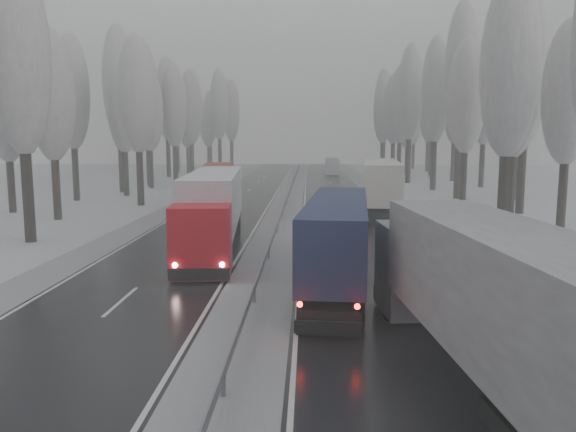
# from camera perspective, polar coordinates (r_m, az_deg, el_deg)

# --- Properties ---
(carriageway_right) EXTENTS (7.50, 200.00, 0.03)m
(carriageway_right) POSITION_cam_1_polar(r_m,az_deg,el_deg) (39.72, 6.64, -1.36)
(carriageway_right) COLOR black
(carriageway_right) RESTS_ON ground
(carriageway_left) EXTENTS (7.50, 200.00, 0.03)m
(carriageway_left) POSITION_cam_1_polar(r_m,az_deg,el_deg) (40.27, -8.43, -1.26)
(carriageway_left) COLOR black
(carriageway_left) RESTS_ON ground
(median_slush) EXTENTS (3.00, 200.00, 0.04)m
(median_slush) POSITION_cam_1_polar(r_m,az_deg,el_deg) (39.65, -0.94, -1.31)
(median_slush) COLOR #9DA0A4
(median_slush) RESTS_ON ground
(shoulder_right) EXTENTS (2.40, 200.00, 0.04)m
(shoulder_right) POSITION_cam_1_polar(r_m,az_deg,el_deg) (40.41, 13.66, -1.36)
(shoulder_right) COLOR #9DA0A4
(shoulder_right) RESTS_ON ground
(shoulder_left) EXTENTS (2.40, 200.00, 0.04)m
(shoulder_left) POSITION_cam_1_polar(r_m,az_deg,el_deg) (41.45, -15.17, -1.18)
(shoulder_left) COLOR #9DA0A4
(shoulder_left) RESTS_ON ground
(median_guardrail) EXTENTS (0.12, 200.00, 0.76)m
(median_guardrail) POSITION_cam_1_polar(r_m,az_deg,el_deg) (39.54, -0.95, -0.49)
(median_guardrail) COLOR slate
(median_guardrail) RESTS_ON ground
(tree_18) EXTENTS (3.60, 3.60, 16.58)m
(tree_18) POSITION_cam_1_polar(r_m,az_deg,el_deg) (38.43, 21.60, 13.83)
(tree_18) COLOR black
(tree_18) RESTS_ON ground
(tree_19) EXTENTS (3.60, 3.60, 14.57)m
(tree_19) POSITION_cam_1_polar(r_m,az_deg,el_deg) (44.05, 26.65, 11.05)
(tree_19) COLOR black
(tree_19) RESTS_ON ground
(tree_20) EXTENTS (3.60, 3.60, 15.71)m
(tree_20) POSITION_cam_1_polar(r_m,az_deg,el_deg) (47.14, 22.19, 11.92)
(tree_20) COLOR black
(tree_20) RESTS_ON ground
(tree_21) EXTENTS (3.60, 3.60, 18.62)m
(tree_21) POSITION_cam_1_polar(r_m,az_deg,el_deg) (51.81, 23.13, 13.52)
(tree_21) COLOR black
(tree_21) RESTS_ON ground
(tree_22) EXTENTS (3.60, 3.60, 15.86)m
(tree_22) POSITION_cam_1_polar(r_m,az_deg,el_deg) (56.82, 17.70, 11.45)
(tree_22) COLOR black
(tree_22) RESTS_ON ground
(tree_23) EXTENTS (3.60, 3.60, 13.55)m
(tree_23) POSITION_cam_1_polar(r_m,az_deg,el_deg) (62.45, 22.29, 9.52)
(tree_23) COLOR black
(tree_23) RESTS_ON ground
(tree_24) EXTENTS (3.60, 3.60, 20.49)m
(tree_24) POSITION_cam_1_polar(r_m,az_deg,el_deg) (62.52, 17.25, 13.82)
(tree_24) COLOR black
(tree_24) RESTS_ON ground
(tree_25) EXTENTS (3.60, 3.60, 19.44)m
(tree_25) POSITION_cam_1_polar(r_m,az_deg,el_deg) (68.29, 22.08, 12.51)
(tree_25) COLOR black
(tree_25) RESTS_ON ground
(tree_26) EXTENTS (3.60, 3.60, 18.78)m
(tree_26) POSITION_cam_1_polar(r_m,az_deg,el_deg) (72.26, 14.80, 12.20)
(tree_26) COLOR black
(tree_26) RESTS_ON ground
(tree_27) EXTENTS (3.60, 3.60, 17.62)m
(tree_27) POSITION_cam_1_polar(r_m,az_deg,el_deg) (77.88, 19.37, 11.14)
(tree_27) COLOR black
(tree_27) RESTS_ON ground
(tree_28) EXTENTS (3.60, 3.60, 19.62)m
(tree_28) POSITION_cam_1_polar(r_m,az_deg,el_deg) (82.52, 12.32, 12.08)
(tree_28) COLOR black
(tree_28) RESTS_ON ground
(tree_29) EXTENTS (3.60, 3.60, 18.11)m
(tree_29) POSITION_cam_1_polar(r_m,az_deg,el_deg) (87.90, 16.65, 11.04)
(tree_29) COLOR black
(tree_29) RESTS_ON ground
(tree_30) EXTENTS (3.60, 3.60, 17.86)m
(tree_30) POSITION_cam_1_polar(r_m,az_deg,el_deg) (92.07, 11.35, 10.96)
(tree_30) COLOR black
(tree_30) RESTS_ON ground
(tree_31) EXTENTS (3.60, 3.60, 18.58)m
(tree_31) POSITION_cam_1_polar(r_m,az_deg,el_deg) (97.11, 14.49, 10.97)
(tree_31) COLOR black
(tree_31) RESTS_ON ground
(tree_32) EXTENTS (3.60, 3.60, 17.33)m
(tree_32) POSITION_cam_1_polar(r_m,az_deg,el_deg) (99.48, 10.69, 10.54)
(tree_32) COLOR black
(tree_32) RESTS_ON ground
(tree_33) EXTENTS (3.60, 3.60, 14.33)m
(tree_33) POSITION_cam_1_polar(r_m,az_deg,el_deg) (103.85, 12.06, 9.33)
(tree_33) COLOR black
(tree_33) RESTS_ON ground
(tree_34) EXTENTS (3.60, 3.60, 17.63)m
(tree_34) POSITION_cam_1_polar(r_m,az_deg,el_deg) (106.39, 9.63, 10.49)
(tree_34) COLOR black
(tree_34) RESTS_ON ground
(tree_35) EXTENTS (3.60, 3.60, 18.25)m
(tree_35) POSITION_cam_1_polar(r_m,az_deg,el_deg) (111.89, 14.12, 10.43)
(tree_35) COLOR black
(tree_35) RESTS_ON ground
(tree_36) EXTENTS (3.60, 3.60, 20.23)m
(tree_36) POSITION_cam_1_polar(r_m,az_deg,el_deg) (116.40, 9.66, 11.07)
(tree_36) COLOR black
(tree_36) RESTS_ON ground
(tree_37) EXTENTS (3.60, 3.60, 16.37)m
(tree_37) POSITION_cam_1_polar(r_m,az_deg,el_deg) (121.31, 12.70, 9.70)
(tree_37) COLOR black
(tree_37) RESTS_ON ground
(tree_38) EXTENTS (3.60, 3.60, 17.97)m
(tree_38) POSITION_cam_1_polar(r_m,az_deg,el_deg) (127.01, 9.78, 10.15)
(tree_38) COLOR black
(tree_38) RESTS_ON ground
(tree_39) EXTENTS (3.60, 3.60, 16.19)m
(tree_39) POSITION_cam_1_polar(r_m,az_deg,el_deg) (131.32, 10.77, 9.55)
(tree_39) COLOR black
(tree_39) RESTS_ON ground
(tree_58) EXTENTS (3.60, 3.60, 17.21)m
(tree_58) POSITION_cam_1_polar(r_m,az_deg,el_deg) (38.09, -25.63, 14.29)
(tree_58) COLOR black
(tree_58) RESTS_ON ground
(tree_60) EXTENTS (3.60, 3.60, 14.84)m
(tree_60) POSITION_cam_1_polar(r_m,az_deg,el_deg) (47.72, -22.93, 11.16)
(tree_60) COLOR black
(tree_60) RESTS_ON ground
(tree_61) EXTENTS (3.60, 3.60, 13.95)m
(tree_61) POSITION_cam_1_polar(r_m,az_deg,el_deg) (53.83, -26.74, 9.89)
(tree_61) COLOR black
(tree_61) RESTS_ON ground
(tree_62) EXTENTS (3.60, 3.60, 16.04)m
(tree_62) POSITION_cam_1_polar(r_m,az_deg,el_deg) (55.33, -15.07, 11.77)
(tree_62) COLOR black
(tree_62) RESTS_ON ground
(tree_63) EXTENTS (3.60, 3.60, 16.88)m
(tree_63) POSITION_cam_1_polar(r_m,az_deg,el_deg) (61.81, -21.14, 11.58)
(tree_63) COLOR black
(tree_63) RESTS_ON ground
(tree_64) EXTENTS (3.60, 3.60, 15.42)m
(tree_64) POSITION_cam_1_polar(r_m,az_deg,el_deg) (65.16, -16.40, 10.75)
(tree_64) COLOR black
(tree_64) RESTS_ON ground
(tree_65) EXTENTS (3.60, 3.60, 19.48)m
(tree_65) POSITION_cam_1_polar(r_m,az_deg,el_deg) (69.69, -16.85, 12.66)
(tree_65) COLOR black
(tree_65) RESTS_ON ground
(tree_66) EXTENTS (3.60, 3.60, 15.23)m
(tree_66) POSITION_cam_1_polar(r_m,az_deg,el_deg) (74.32, -13.94, 10.35)
(tree_66) COLOR black
(tree_66) RESTS_ON ground
(tree_67) EXTENTS (3.60, 3.60, 17.09)m
(tree_67) POSITION_cam_1_polar(r_m,az_deg,el_deg) (78.61, -14.15, 11.07)
(tree_67) COLOR black
(tree_67) RESTS_ON ground
(tree_68) EXTENTS (3.60, 3.60, 16.65)m
(tree_68) POSITION_cam_1_polar(r_m,az_deg,el_deg) (80.51, -11.52, 10.86)
(tree_68) COLOR black
(tree_68) RESTS_ON ground
(tree_69) EXTENTS (3.60, 3.60, 19.35)m
(tree_69) POSITION_cam_1_polar(r_m,az_deg,el_deg) (85.70, -14.13, 11.74)
(tree_69) COLOR black
(tree_69) RESTS_ON ground
(tree_70) EXTENTS (3.60, 3.60, 17.09)m
(tree_70) POSITION_cam_1_polar(r_m,az_deg,el_deg) (90.29, -9.84, 10.75)
(tree_70) COLOR black
(tree_70) RESTS_ON ground
(tree_71) EXTENTS (3.60, 3.60, 19.61)m
(tree_71) POSITION_cam_1_polar(r_m,az_deg,el_deg) (95.34, -12.22, 11.49)
(tree_71) COLOR black
(tree_71) RESTS_ON ground
(tree_72) EXTENTS (3.60, 3.60, 15.11)m
(tree_72) POSITION_cam_1_polar(r_m,az_deg,el_deg) (99.91, -10.19, 9.73)
(tree_72) COLOR black
(tree_72) RESTS_ON ground
(tree_73) EXTENTS (3.60, 3.60, 17.22)m
(tree_73) POSITION_cam_1_polar(r_m,az_deg,el_deg) (104.50, -11.31, 10.35)
(tree_73) COLOR black
(tree_73) RESTS_ON ground
(tree_74) EXTENTS (3.60, 3.60, 19.68)m
(tree_74) POSITION_cam_1_polar(r_m,az_deg,el_deg) (109.94, -7.02, 11.13)
(tree_74) COLOR black
(tree_74) RESTS_ON ground
(tree_75) EXTENTS (3.60, 3.60, 18.60)m
(tree_75) POSITION_cam_1_polar(r_m,az_deg,el_deg) (115.58, -11.24, 10.54)
(tree_75) COLOR black
(tree_75) RESTS_ON ground
(tree_76) EXTENTS (3.60, 3.60, 18.55)m
(tree_76) POSITION_cam_1_polar(r_m,az_deg,el_deg) (119.03, -5.79, 10.55)
(tree_76) COLOR black
(tree_76) RESTS_ON ground
(tree_77) EXTENTS (3.60, 3.60, 14.32)m
(tree_77) POSITION_cam_1_polar(r_m,az_deg,el_deg) (123.76, -8.13, 9.16)
(tree_77) COLOR black
(tree_77) RESTS_ON ground
(tree_78) EXTENTS (3.60, 3.60, 19.55)m
(tree_78) POSITION_cam_1_polar(r_m,az_deg,el_deg) (126.08, -6.99, 10.67)
(tree_78) COLOR black
(tree_78) RESTS_ON ground
(tree_79) EXTENTS (3.60, 3.60, 17.07)m
(tree_79) POSITION_cam_1_polar(r_m,az_deg,el_deg) (130.41, -7.92, 9.87)
(tree_79) COLOR black
(tree_79) RESTS_ON ground
(truck_grey_tarp) EXTENTS (4.18, 16.93, 4.31)m
(truck_grey_tarp) POSITION_cam_1_polar(r_m,az_deg,el_deg) (14.49, 20.73, -8.05)
(truck_grey_tarp) COLOR #505055
(truck_grey_tarp) RESTS_ON ground
(truck_blue_box) EXTENTS (3.67, 15.01, 3.82)m
(truck_blue_box) POSITION_cam_1_polar(r_m,az_deg,el_deg) (24.86, 5.14, -1.72)
(truck_blue_box) COLOR navy
(truck_blue_box) RESTS_ON ground
(truck_cream_box) EXTENTS (4.39, 17.60, 4.48)m
(truck_cream_box) POSITION_cam_1_polar(r_m,az_deg,el_deg) (48.33, 9.36, 3.34)
(truck_cream_box) COLOR #AEAA9A
(truck_cream_box) RESTS_ON ground
(box_truck_distant) EXTENTS (2.79, 8.20, 3.03)m
(box_truck_distant) POSITION_cam_1_polar(r_m,az_deg,el_deg) (98.69, 4.51, 5.08)
(box_truck_distant) COLOR #BABDC1
(box_truck_distant) RESTS_ON ground
(truck_red_white) EXTENTS (4.15, 17.27, 4.39)m
(truck_red_white) POSITION_cam_1_polar(r_m,az_deg,el_deg) (32.44, -7.61, 1.10)
(truck_red_white) COLOR red
(truck_red_white) RESTS_ON ground
(truck_red_red) EXTENTS (4.42, 15.91, 4.05)m
(truck_red_red) POSITION_cam_1_polar(r_m,az_deg,el_deg) (47.85, -7.19, 3.04)
(truck_red_red) COLOR #A00919
(truck_red_red) RESTS_ON ground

